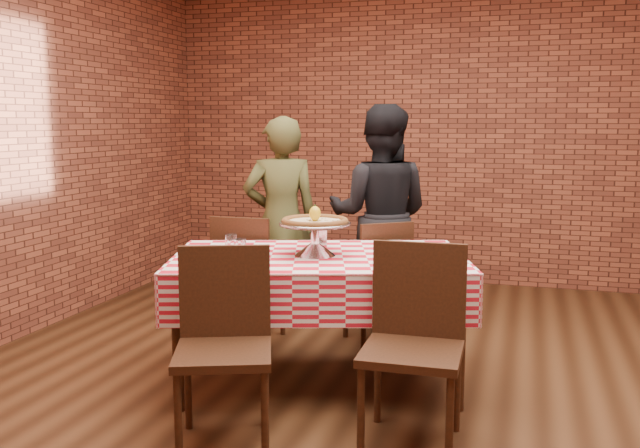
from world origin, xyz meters
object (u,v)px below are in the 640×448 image
(diner_olive, at_px, (281,221))
(pizza, at_px, (315,222))
(pizza_stand, at_px, (315,239))
(chair_near_left, at_px, (223,351))
(table, at_px, (319,320))
(water_glass_left, at_px, (240,249))
(chair_far_right, at_px, (376,281))
(water_glass_right, at_px, (231,244))
(diner_black, at_px, (380,215))
(chair_near_right, at_px, (412,349))
(chair_far_left, at_px, (250,278))
(condiment_caddy, at_px, (319,237))

(diner_olive, bearing_deg, pizza, 92.45)
(pizza_stand, bearing_deg, diner_olive, 118.67)
(chair_near_left, bearing_deg, table, 56.87)
(table, bearing_deg, pizza_stand, -146.75)
(diner_olive, bearing_deg, pizza_stand, 92.45)
(water_glass_left, bearing_deg, chair_far_right, 62.11)
(chair_far_right, bearing_deg, diner_olive, -55.59)
(water_glass_left, height_order, water_glass_right, same)
(water_glass_left, height_order, diner_black, diner_black)
(chair_near_left, bearing_deg, chair_near_right, -3.78)
(chair_near_left, bearing_deg, water_glass_right, 90.11)
(chair_near_left, height_order, chair_far_right, chair_near_left)
(diner_olive, bearing_deg, chair_far_left, 58.06)
(chair_near_right, height_order, diner_black, diner_black)
(water_glass_left, height_order, condiment_caddy, condiment_caddy)
(pizza, xyz_separation_m, chair_far_right, (0.18, 0.85, -0.52))
(table, bearing_deg, water_glass_left, -151.43)
(condiment_caddy, bearing_deg, water_glass_right, -165.65)
(table, xyz_separation_m, pizza, (-0.02, -0.01, 0.58))
(pizza, height_order, chair_far_right, pizza)
(chair_near_right, bearing_deg, pizza_stand, 135.79)
(chair_near_right, bearing_deg, chair_near_left, -163.79)
(chair_far_left, relative_size, chair_far_right, 1.04)
(diner_black, bearing_deg, table, 82.41)
(pizza_stand, xyz_separation_m, chair_far_left, (-0.66, 0.62, -0.41))
(condiment_caddy, xyz_separation_m, chair_near_left, (-0.12, -1.16, -0.36))
(condiment_caddy, xyz_separation_m, chair_far_right, (0.24, 0.57, -0.39))
(water_glass_right, xyz_separation_m, chair_near_left, (0.31, -0.81, -0.35))
(water_glass_left, xyz_separation_m, diner_olive, (-0.23, 1.32, -0.04))
(chair_far_left, relative_size, diner_olive, 0.57)
(chair_near_left, xyz_separation_m, diner_olive, (-0.44, 2.00, 0.32))
(water_glass_right, distance_m, chair_near_right, 1.32)
(diner_olive, distance_m, diner_black, 0.74)
(water_glass_left, bearing_deg, diner_olive, 100.07)
(diner_olive, xyz_separation_m, diner_black, (0.71, 0.20, 0.04))
(diner_black, bearing_deg, chair_near_left, 78.89)
(water_glass_left, height_order, chair_near_left, chair_near_left)
(diner_black, bearing_deg, pizza_stand, 81.63)
(water_glass_left, bearing_deg, pizza_stand, 28.33)
(chair_near_right, relative_size, chair_far_left, 1.05)
(water_glass_left, distance_m, chair_far_right, 1.25)
(water_glass_left, distance_m, diner_black, 1.60)
(pizza_stand, relative_size, chair_far_left, 0.47)
(pizza_stand, distance_m, water_glass_right, 0.50)
(table, bearing_deg, chair_far_left, 138.00)
(chair_far_left, bearing_deg, diner_black, -138.66)
(pizza, xyz_separation_m, water_glass_left, (-0.38, -0.20, -0.14))
(pizza, relative_size, chair_near_left, 0.41)
(chair_near_left, relative_size, chair_far_right, 1.08)
(water_glass_left, relative_size, diner_olive, 0.07)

